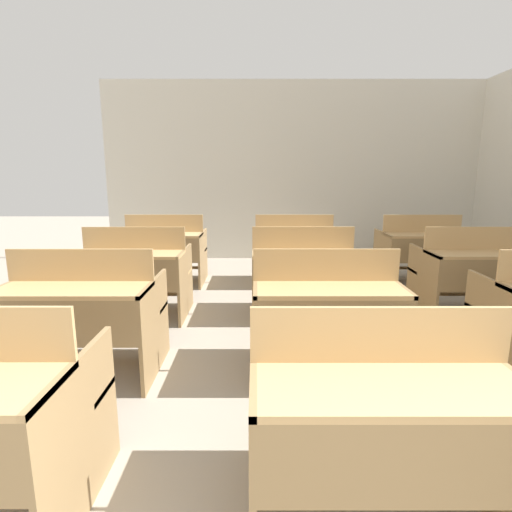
{
  "coord_description": "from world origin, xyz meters",
  "views": [
    {
      "loc": [
        -0.65,
        0.25,
        1.48
      ],
      "look_at": [
        -0.64,
        3.67,
        0.79
      ],
      "focal_mm": 28.0,
      "sensor_mm": 36.0,
      "label": 1
    }
  ],
  "objects_px": {
    "bench_second_center": "(324,312)",
    "bench_back_left": "(163,249)",
    "bench_front_center": "(376,417)",
    "bench_back_right": "(420,249)",
    "bench_third_right": "(472,271)",
    "bench_third_center": "(301,271)",
    "bench_third_left": "(134,272)",
    "bench_back_center": "(293,249)",
    "bench_second_left": "(81,313)"
  },
  "relations": [
    {
      "from": "bench_second_center",
      "to": "bench_back_left",
      "type": "xyz_separation_m",
      "value": [
        -1.77,
        2.6,
        0.0
      ]
    },
    {
      "from": "bench_front_center",
      "to": "bench_back_right",
      "type": "relative_size",
      "value": 1.0
    },
    {
      "from": "bench_back_left",
      "to": "bench_third_right",
      "type": "bearing_deg",
      "value": -20.45
    },
    {
      "from": "bench_third_center",
      "to": "bench_back_left",
      "type": "height_order",
      "value": "same"
    },
    {
      "from": "bench_third_center",
      "to": "bench_back_right",
      "type": "height_order",
      "value": "same"
    },
    {
      "from": "bench_third_right",
      "to": "bench_third_left",
      "type": "bearing_deg",
      "value": -179.88
    },
    {
      "from": "bench_third_left",
      "to": "bench_back_center",
      "type": "distance_m",
      "value": 2.24
    },
    {
      "from": "bench_third_center",
      "to": "bench_third_left",
      "type": "bearing_deg",
      "value": -179.34
    },
    {
      "from": "bench_second_left",
      "to": "bench_back_right",
      "type": "bearing_deg",
      "value": 36.02
    },
    {
      "from": "bench_back_left",
      "to": "bench_back_right",
      "type": "relative_size",
      "value": 1.0
    },
    {
      "from": "bench_second_left",
      "to": "bench_back_center",
      "type": "bearing_deg",
      "value": 55.15
    },
    {
      "from": "bench_front_center",
      "to": "bench_back_center",
      "type": "xyz_separation_m",
      "value": [
        0.02,
        3.9,
        0.0
      ]
    },
    {
      "from": "bench_back_center",
      "to": "bench_third_center",
      "type": "bearing_deg",
      "value": -91.37
    },
    {
      "from": "bench_second_left",
      "to": "bench_back_right",
      "type": "distance_m",
      "value": 4.39
    },
    {
      "from": "bench_back_right",
      "to": "bench_third_right",
      "type": "bearing_deg",
      "value": -89.08
    },
    {
      "from": "bench_back_center",
      "to": "bench_back_right",
      "type": "distance_m",
      "value": 1.75
    },
    {
      "from": "bench_second_center",
      "to": "bench_second_left",
      "type": "bearing_deg",
      "value": -179.89
    },
    {
      "from": "bench_front_center",
      "to": "bench_back_right",
      "type": "bearing_deg",
      "value": 65.58
    },
    {
      "from": "bench_third_center",
      "to": "bench_back_center",
      "type": "height_order",
      "value": "same"
    },
    {
      "from": "bench_second_left",
      "to": "bench_back_right",
      "type": "height_order",
      "value": "same"
    },
    {
      "from": "bench_second_center",
      "to": "bench_back_left",
      "type": "distance_m",
      "value": 3.14
    },
    {
      "from": "bench_front_center",
      "to": "bench_back_center",
      "type": "relative_size",
      "value": 1.0
    },
    {
      "from": "bench_front_center",
      "to": "bench_third_left",
      "type": "xyz_separation_m",
      "value": [
        -1.78,
        2.57,
        0.0
      ]
    },
    {
      "from": "bench_third_right",
      "to": "bench_back_right",
      "type": "height_order",
      "value": "same"
    },
    {
      "from": "bench_second_left",
      "to": "bench_front_center",
      "type": "bearing_deg",
      "value": -36.01
    },
    {
      "from": "bench_back_left",
      "to": "bench_back_right",
      "type": "xyz_separation_m",
      "value": [
        3.53,
        -0.02,
        0.0
      ]
    },
    {
      "from": "bench_second_left",
      "to": "bench_second_center",
      "type": "distance_m",
      "value": 1.8
    },
    {
      "from": "bench_second_left",
      "to": "bench_back_center",
      "type": "relative_size",
      "value": 1.0
    },
    {
      "from": "bench_third_center",
      "to": "bench_back_center",
      "type": "relative_size",
      "value": 1.0
    },
    {
      "from": "bench_second_left",
      "to": "bench_third_center",
      "type": "relative_size",
      "value": 1.0
    },
    {
      "from": "bench_back_right",
      "to": "bench_front_center",
      "type": "bearing_deg",
      "value": -114.42
    },
    {
      "from": "bench_second_left",
      "to": "bench_third_right",
      "type": "bearing_deg",
      "value": 19.63
    },
    {
      "from": "bench_front_center",
      "to": "bench_back_right",
      "type": "xyz_separation_m",
      "value": [
        1.76,
        3.89,
        0.0
      ]
    },
    {
      "from": "bench_third_left",
      "to": "bench_third_center",
      "type": "relative_size",
      "value": 1.0
    },
    {
      "from": "bench_second_center",
      "to": "bench_third_right",
      "type": "height_order",
      "value": "same"
    },
    {
      "from": "bench_second_left",
      "to": "bench_back_left",
      "type": "bearing_deg",
      "value": 89.52
    },
    {
      "from": "bench_back_left",
      "to": "bench_back_center",
      "type": "relative_size",
      "value": 1.0
    },
    {
      "from": "bench_front_center",
      "to": "bench_third_center",
      "type": "bearing_deg",
      "value": 90.31
    },
    {
      "from": "bench_back_left",
      "to": "bench_back_right",
      "type": "bearing_deg",
      "value": -0.26
    },
    {
      "from": "bench_third_center",
      "to": "bench_third_right",
      "type": "height_order",
      "value": "same"
    },
    {
      "from": "bench_front_center",
      "to": "bench_back_left",
      "type": "height_order",
      "value": "same"
    },
    {
      "from": "bench_second_left",
      "to": "bench_back_right",
      "type": "relative_size",
      "value": 1.0
    },
    {
      "from": "bench_front_center",
      "to": "bench_third_center",
      "type": "height_order",
      "value": "same"
    },
    {
      "from": "bench_front_center",
      "to": "bench_third_center",
      "type": "relative_size",
      "value": 1.0
    },
    {
      "from": "bench_third_left",
      "to": "bench_back_right",
      "type": "xyz_separation_m",
      "value": [
        3.55,
        1.32,
        0.0
      ]
    },
    {
      "from": "bench_second_left",
      "to": "bench_back_left",
      "type": "xyz_separation_m",
      "value": [
        0.02,
        2.6,
        0.0
      ]
    },
    {
      "from": "bench_second_left",
      "to": "bench_second_center",
      "type": "xyz_separation_m",
      "value": [
        1.8,
        0.0,
        0.0
      ]
    },
    {
      "from": "bench_third_left",
      "to": "bench_third_right",
      "type": "relative_size",
      "value": 1.0
    },
    {
      "from": "bench_second_left",
      "to": "bench_second_center",
      "type": "bearing_deg",
      "value": 0.11
    },
    {
      "from": "bench_third_center",
      "to": "bench_back_right",
      "type": "xyz_separation_m",
      "value": [
        1.78,
        1.3,
        0.0
      ]
    }
  ]
}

